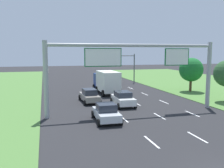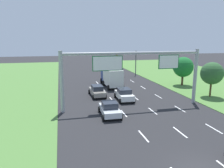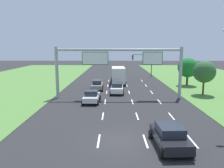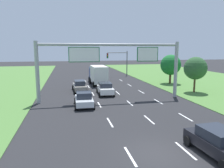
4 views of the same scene
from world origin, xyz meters
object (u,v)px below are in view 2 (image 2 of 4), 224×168
at_px(sign_gantry, 134,68).
at_px(roadside_tree_mid, 212,73).
at_px(car_lead_silver, 124,94).
at_px(traffic_light_mast, 128,59).
at_px(roadside_tree_far, 183,67).
at_px(box_truck, 111,77).
at_px(car_mid_lane, 110,109).
at_px(car_far_ahead, 97,91).

bearing_deg(sign_gantry, roadside_tree_mid, 9.14).
bearing_deg(roadside_tree_mid, sign_gantry, -170.86).
xyz_separation_m(car_lead_silver, traffic_light_mast, (6.52, 19.30, 3.05)).
bearing_deg(roadside_tree_far, roadside_tree_mid, -91.97).
bearing_deg(roadside_tree_mid, traffic_light_mast, 106.51).
height_order(traffic_light_mast, roadside_tree_far, traffic_light_mast).
height_order(box_truck, roadside_tree_mid, roadside_tree_mid).
relative_size(car_mid_lane, car_far_ahead, 0.90).
bearing_deg(traffic_light_mast, box_truck, -120.86).
bearing_deg(car_lead_silver, roadside_tree_far, 29.42).
bearing_deg(sign_gantry, roadside_tree_far, 38.20).
distance_m(car_far_ahead, traffic_light_mast, 19.28).
xyz_separation_m(car_mid_lane, traffic_light_mast, (9.82, 24.86, 3.10)).
bearing_deg(car_mid_lane, traffic_light_mast, 69.88).
xyz_separation_m(car_far_ahead, roadside_tree_mid, (15.85, -4.17, 2.63)).
distance_m(car_mid_lane, sign_gantry, 5.90).
height_order(car_lead_silver, car_mid_lane, car_lead_silver).
distance_m(car_lead_silver, box_truck, 8.97).
bearing_deg(box_truck, roadside_tree_mid, -40.59).
height_order(car_far_ahead, roadside_tree_mid, roadside_tree_mid).
relative_size(car_lead_silver, roadside_tree_mid, 0.84).
distance_m(roadside_tree_mid, roadside_tree_far, 7.99).
distance_m(car_lead_silver, sign_gantry, 5.18).
relative_size(car_lead_silver, roadside_tree_far, 0.83).
relative_size(box_truck, roadside_tree_far, 1.45).
height_order(car_mid_lane, sign_gantry, sign_gantry).
relative_size(roadside_tree_mid, roadside_tree_far, 0.98).
bearing_deg(car_mid_lane, box_truck, 77.40).
height_order(roadside_tree_mid, roadside_tree_far, roadside_tree_far).
bearing_deg(roadside_tree_far, car_far_ahead, -166.69).
height_order(car_lead_silver, sign_gantry, sign_gantry).
distance_m(box_truck, traffic_light_mast, 12.27).
bearing_deg(traffic_light_mast, car_far_ahead, -120.88).
distance_m(car_mid_lane, roadside_tree_mid, 16.70).
xyz_separation_m(car_lead_silver, roadside_tree_mid, (12.60, -1.21, 2.61)).
height_order(car_lead_silver, car_far_ahead, car_far_ahead).
distance_m(sign_gantry, traffic_light_mast, 23.40).
bearing_deg(box_truck, traffic_light_mast, 58.07).
xyz_separation_m(car_lead_silver, car_far_ahead, (-3.25, 2.96, -0.02)).
bearing_deg(traffic_light_mast, car_mid_lane, -111.56).
bearing_deg(traffic_light_mast, car_lead_silver, -108.67).
distance_m(car_lead_silver, car_far_ahead, 4.39).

